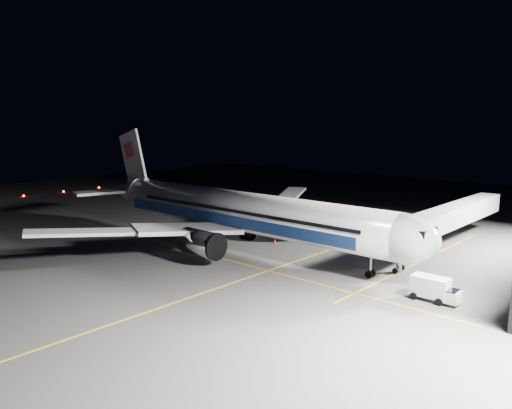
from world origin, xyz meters
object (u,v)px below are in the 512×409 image
object	(u,v)px
service_truck	(435,289)
safety_cone_c	(278,228)
safety_cone_a	(295,235)
jet_bridge	(446,218)
baggage_tug	(261,219)
safety_cone_b	(275,241)
airliner	(237,211)

from	to	relation	value
service_truck	safety_cone_c	size ratio (longest dim) A/B	8.89
safety_cone_c	safety_cone_a	bearing A→B (deg)	-25.64
jet_bridge	baggage_tug	size ratio (longest dim) A/B	12.14
safety_cone_a	safety_cone_b	distance (m)	5.10
airliner	service_truck	bearing A→B (deg)	-4.86
safety_cone_b	safety_cone_c	size ratio (longest dim) A/B	1.20
service_truck	baggage_tug	bearing A→B (deg)	155.62
service_truck	safety_cone_b	distance (m)	28.36
airliner	jet_bridge	world-z (taller)	airliner
safety_cone_a	safety_cone_b	xyz separation A→B (m)	(0.13, -5.10, -0.01)
baggage_tug	safety_cone_a	world-z (taller)	baggage_tug
jet_bridge	baggage_tug	xyz separation A→B (m)	(-31.17, -3.67, -3.77)
airliner	baggage_tug	world-z (taller)	airliner
airliner	service_truck	world-z (taller)	airliner
airliner	safety_cone_c	distance (m)	14.08
safety_cone_b	service_truck	bearing A→B (deg)	-15.55
jet_bridge	safety_cone_c	bearing A→B (deg)	-168.74
baggage_tug	safety_cone_b	distance (m)	14.45
safety_cone_c	safety_cone_b	bearing A→B (deg)	-53.30
jet_bridge	safety_cone_c	xyz separation A→B (m)	(-26.02, -5.18, -4.31)
airliner	jet_bridge	xyz separation A→B (m)	(23.08, 18.06, -0.58)
jet_bridge	safety_cone_c	size ratio (longest dim) A/B	63.27
airliner	service_truck	xyz separation A→B (m)	(30.21, -2.57, -3.85)
jet_bridge	service_truck	distance (m)	22.07
airliner	safety_cone_b	xyz separation A→B (m)	(2.91, 5.03, -4.84)
jet_bridge	safety_cone_a	world-z (taller)	jet_bridge
jet_bridge	service_truck	size ratio (longest dim) A/B	7.11
airliner	safety_cone_c	bearing A→B (deg)	102.86
service_truck	baggage_tug	size ratio (longest dim) A/B	1.71
airliner	safety_cone_c	size ratio (longest dim) A/B	113.08
service_truck	jet_bridge	bearing A→B (deg)	108.58
airliner	baggage_tug	size ratio (longest dim) A/B	21.70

